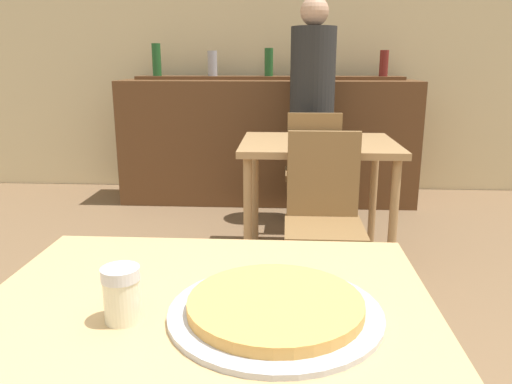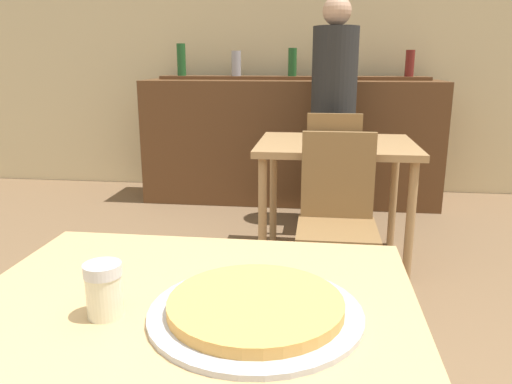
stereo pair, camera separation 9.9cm
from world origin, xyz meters
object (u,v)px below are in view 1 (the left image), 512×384
object	(u,v)px
chair_far_side_back	(313,165)
cheese_shaker	(122,294)
chair_far_side_front	(324,208)
pizza_tray	(275,308)
person_standing	(312,104)

from	to	relation	value
chair_far_side_back	cheese_shaker	bearing A→B (deg)	79.49
chair_far_side_front	pizza_tray	xyz separation A→B (m)	(-0.22, -1.60, 0.27)
cheese_shaker	chair_far_side_front	bearing A→B (deg)	72.65
chair_far_side_front	person_standing	world-z (taller)	person_standing
chair_far_side_back	pizza_tray	world-z (taller)	chair_far_side_back
pizza_tray	person_standing	distance (m)	3.00
pizza_tray	cheese_shaker	distance (m)	0.30
chair_far_side_front	person_standing	size ratio (longest dim) A/B	0.53
chair_far_side_back	person_standing	xyz separation A→B (m)	(-0.00, 0.27, 0.42)
chair_far_side_back	pizza_tray	distance (m)	2.74
chair_far_side_back	person_standing	bearing A→B (deg)	-89.02
cheese_shaker	person_standing	size ratio (longest dim) A/B	0.06
person_standing	cheese_shaker	bearing A→B (deg)	-99.51
chair_far_side_front	pizza_tray	world-z (taller)	chair_far_side_front
chair_far_side_back	cheese_shaker	size ratio (longest dim) A/B	8.15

